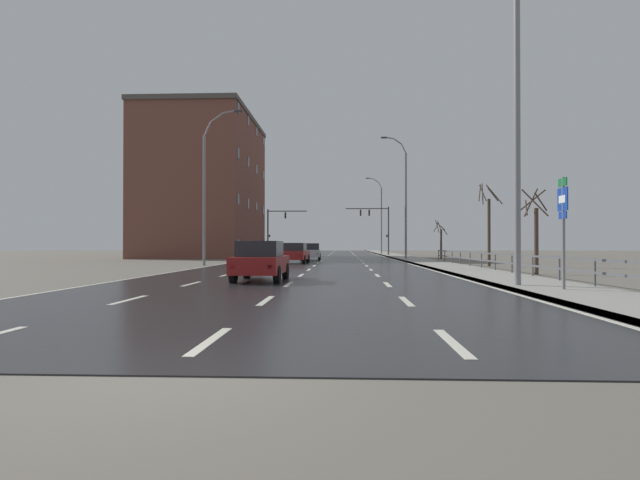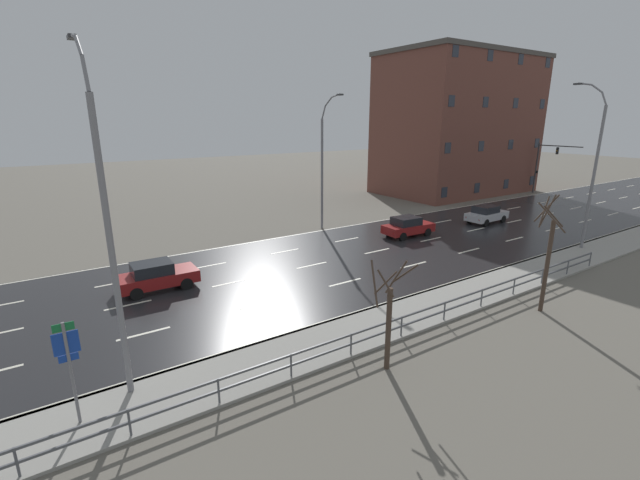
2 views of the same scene
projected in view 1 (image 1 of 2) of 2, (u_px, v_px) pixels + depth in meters
ground_plane at (325, 259)px, 53.47m from camera, size 160.00×160.00×0.12m
road_asphalt_strip at (328, 256)px, 65.46m from camera, size 14.00×120.00×0.03m
sidewalk_right at (395, 256)px, 65.08m from camera, size 3.00×120.00×0.12m
guardrail at (503, 259)px, 25.50m from camera, size 0.07×34.66×1.00m
street_lamp_foreground at (512, 117)px, 16.77m from camera, size 2.75×0.24×11.44m
street_lamp_midground at (404, 199)px, 46.61m from camera, size 2.34×0.24×11.27m
street_lamp_distant at (380, 217)px, 76.45m from camera, size 2.43×0.24×11.44m
street_lamp_left_bank at (207, 190)px, 35.34m from camera, size 2.74×0.24×10.71m
highway_sign at (563, 219)px, 15.11m from camera, size 0.09×0.68×3.41m
traffic_signal_right at (378, 222)px, 67.95m from camera, size 5.73×0.36×6.47m
traffic_signal_left at (275, 225)px, 67.21m from camera, size 5.19×0.36×6.08m
car_far_left at (311, 251)px, 48.13m from camera, size 1.95×4.16×1.57m
car_near_left at (295, 253)px, 39.17m from camera, size 2.00×4.18×1.57m
car_mid_centre at (261, 261)px, 20.11m from camera, size 1.88×4.12×1.57m
brick_building at (205, 187)px, 60.07m from camera, size 11.46×19.11×16.32m
bare_tree_near at (536, 233)px, 24.76m from camera, size 1.48×1.54×4.20m
bare_tree_mid at (489, 226)px, 34.21m from camera, size 1.57×1.64×5.58m
bare_tree_far at (441, 240)px, 52.33m from camera, size 1.42×1.54×4.01m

